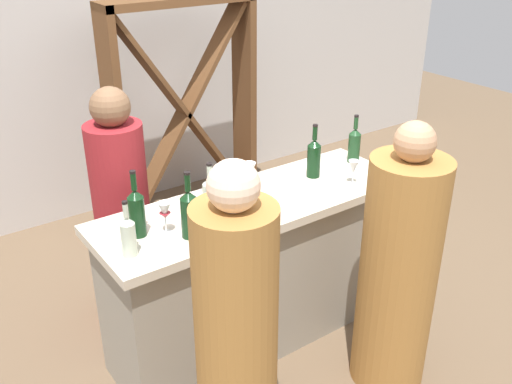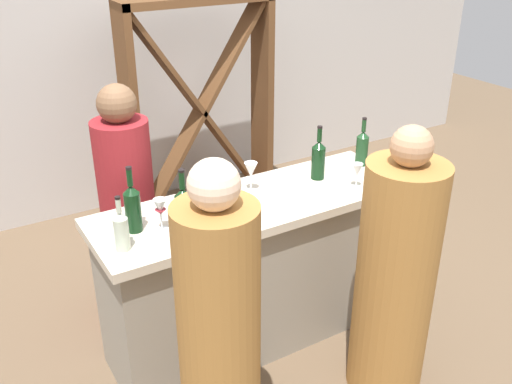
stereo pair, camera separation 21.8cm
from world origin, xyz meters
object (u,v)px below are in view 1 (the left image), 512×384
Objects in this scene: wine_bottle_rightmost_dark_green at (314,157)px; wine_glass_near_center at (353,168)px; wine_glass_near_left at (381,160)px; wine_glass_far_left at (249,171)px; wine_bottle_center_dark_green at (189,213)px; wine_glass_near_right at (165,212)px; wine_bottle_second_left_dark_green at (137,211)px; wine_rack at (184,113)px; wine_bottle_leftmost_clear_pale at (128,235)px; wine_bottle_far_right_olive_green at (354,144)px; wine_bottle_second_right_clear_pale at (210,195)px; person_center_guest at (236,344)px; person_right_guest at (123,215)px; person_left_guest at (398,272)px.

wine_bottle_rightmost_dark_green reaches higher than wine_glass_near_center.
wine_glass_near_left is 0.86× the size of wine_glass_far_left.
wine_glass_near_right is at bearing 132.67° from wine_bottle_center_dark_green.
wine_bottle_rightmost_dark_green reaches higher than wine_glass_far_left.
wine_bottle_center_dark_green is 2.32× the size of wine_glass_near_center.
wine_rack is at bearing 54.68° from wine_bottle_second_left_dark_green.
wine_bottle_far_right_olive_green is at bearing 7.22° from wine_bottle_leftmost_clear_pale.
wine_bottle_rightmost_dark_green is at bearing 1.82° from wine_bottle_second_left_dark_green.
wine_bottle_second_right_clear_pale is at bearing 13.95° from wine_bottle_leftmost_clear_pale.
wine_glass_far_left is at bearing 18.21° from wine_bottle_second_right_clear_pale.
wine_rack reaches higher than wine_glass_near_left.
person_center_guest reaches higher than wine_bottle_far_right_olive_green.
person_right_guest is (-0.96, 0.62, -0.36)m from wine_bottle_rightmost_dark_green.
wine_bottle_rightmost_dark_green is (0.74, 0.05, 0.01)m from wine_bottle_second_right_clear_pale.
wine_bottle_far_right_olive_green is 1.77× the size of wine_glass_far_left.
wine_bottle_center_dark_green is at bearing 177.93° from wine_glass_near_left.
wine_rack is at bearing 74.17° from wine_glass_far_left.
wine_bottle_rightmost_dark_green is (1.14, 0.04, -0.01)m from wine_bottle_second_left_dark_green.
wine_rack is 10.33× the size of wine_glass_far_left.
wine_glass_near_left is 0.73m from person_left_guest.
wine_bottle_center_dark_green is 0.22× the size of person_center_guest.
wine_bottle_leftmost_clear_pale is at bearing -161.25° from wine_glass_near_right.
person_center_guest is (-1.37, -0.53, -0.32)m from wine_glass_near_left.
wine_bottle_center_dark_green reaches higher than wine_bottle_rightmost_dark_green.
person_right_guest is at bearing 142.26° from wine_glass_near_center.
wine_bottle_second_left_dark_green is 2.01× the size of wine_glass_near_right.
wine_bottle_far_right_olive_green reaches higher than wine_glass_far_left.
person_right_guest is at bearing 74.93° from wine_bottle_second_left_dark_green.
wine_glass_far_left is at bearing 31.65° from person_right_guest.
wine_glass_near_right is (-0.08, 0.09, -0.01)m from wine_bottle_center_dark_green.
wine_bottle_leftmost_clear_pale is (-1.26, -1.77, 0.14)m from wine_rack.
wine_bottle_second_right_clear_pale is 0.78m from person_right_guest.
wine_bottle_center_dark_green is 0.96m from wine_bottle_rightmost_dark_green.
wine_bottle_second_right_clear_pale reaches higher than wine_glass_near_left.
wine_glass_near_left is at bearing 44.11° from person_right_guest.
wine_bottle_second_left_dark_green is at bearing -125.32° from wine_rack.
wine_glass_near_right is (-0.29, -0.05, 0.01)m from wine_bottle_second_right_clear_pale.
person_right_guest is at bearing 70.28° from wine_bottle_leftmost_clear_pale.
wine_bottle_second_left_dark_green reaches higher than wine_bottle_far_right_olive_green.
wine_bottle_second_left_dark_green is 1.98× the size of wine_glass_far_left.
wine_glass_near_right is 0.11× the size of person_center_guest.
wine_bottle_second_right_clear_pale is 1.09m from wine_bottle_far_right_olive_green.
wine_glass_near_left is (0.31, -0.24, -0.02)m from wine_bottle_rightmost_dark_green.
person_right_guest is (-1.08, 0.83, -0.33)m from wine_glass_near_center.
wine_bottle_second_left_dark_green is 0.72m from wine_glass_far_left.
wine_glass_far_left is 0.96m from person_left_guest.
wine_bottle_second_left_dark_green is at bearing -15.54° from person_center_guest.
wine_bottle_center_dark_green is 0.12m from wine_glass_near_right.
wine_bottle_center_dark_green reaches higher than wine_glass_far_left.
person_left_guest is (1.08, -0.72, -0.37)m from wine_bottle_second_left_dark_green.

